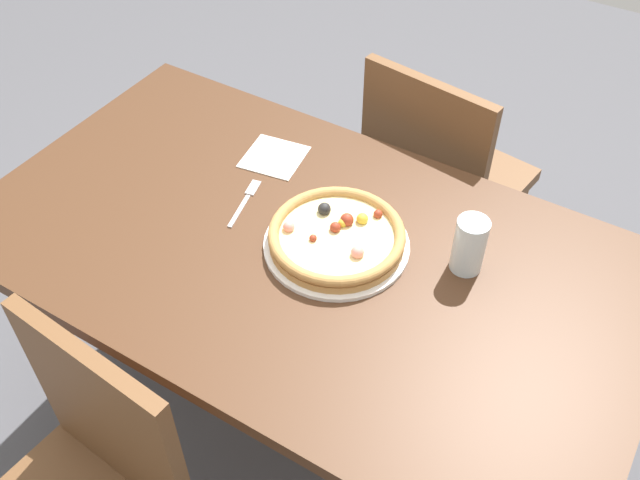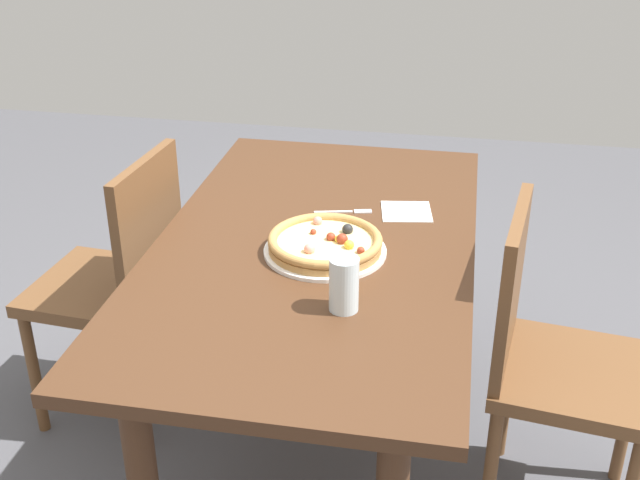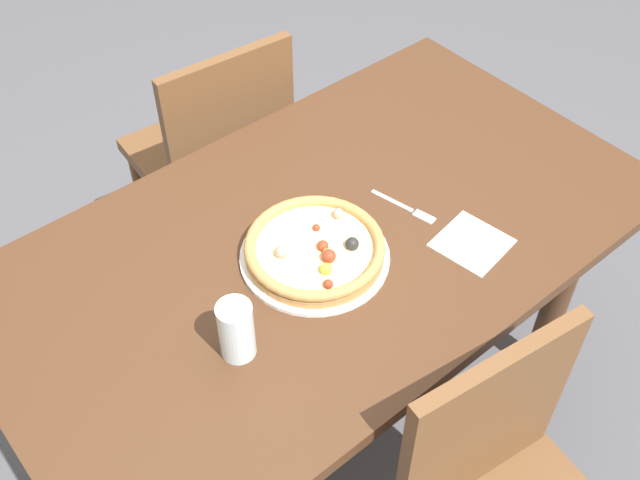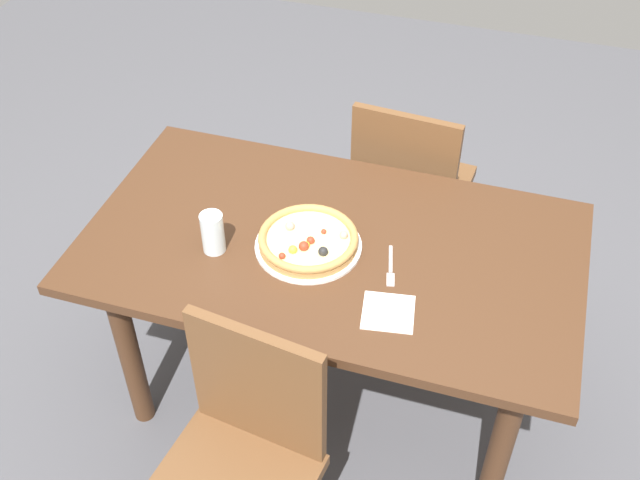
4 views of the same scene
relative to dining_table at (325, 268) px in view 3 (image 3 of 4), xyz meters
name	(u,v)px [view 3 (image 3 of 4)]	position (x,y,z in m)	size (l,w,h in m)	color
ground_plane	(324,413)	(0.00, 0.00, -0.63)	(6.00, 6.00, 0.00)	#4C4C51
dining_table	(325,268)	(0.00, 0.00, 0.00)	(1.48, 0.84, 0.74)	#472B19
chair_near	(216,155)	(-0.12, -0.63, -0.14)	(0.43, 0.43, 0.89)	brown
plate	(315,257)	(0.06, 0.04, 0.11)	(0.32, 0.32, 0.01)	white
pizza	(315,249)	(0.06, 0.04, 0.14)	(0.30, 0.30, 0.05)	#B78447
fork	(408,209)	(-0.19, 0.06, 0.11)	(0.05, 0.16, 0.00)	silver
drinking_glass	(236,330)	(0.32, 0.13, 0.17)	(0.07, 0.07, 0.13)	silver
napkin	(472,243)	(-0.23, 0.22, 0.11)	(0.14, 0.14, 0.00)	white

